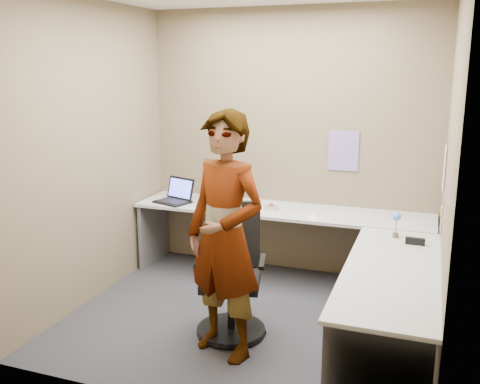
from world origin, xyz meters
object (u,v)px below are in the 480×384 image
at_px(monitor, 224,177).
at_px(office_chair, 232,282).
at_px(person, 225,237).
at_px(desk, 310,245).

relative_size(monitor, office_chair, 0.42).
bearing_deg(monitor, person, -59.35).
bearing_deg(office_chair, desk, 37.72).
height_order(desk, person, person).
height_order(desk, office_chair, office_chair).
distance_m(desk, office_chair, 0.82).
xyz_separation_m(desk, monitor, (-1.01, 0.51, 0.44)).
height_order(monitor, person, person).
bearing_deg(person, monitor, 131.65).
relative_size(desk, office_chair, 2.86).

